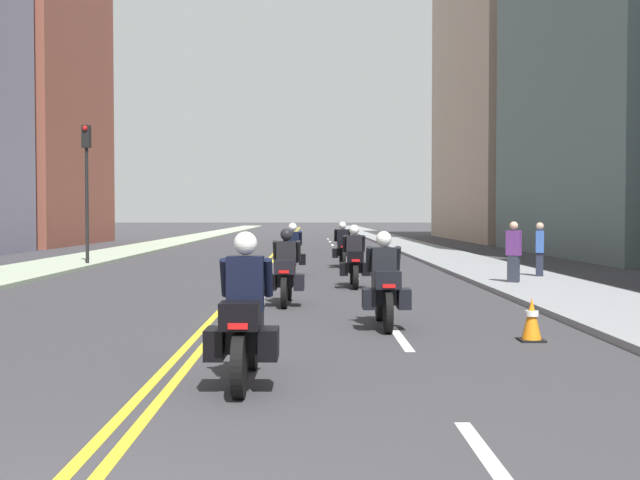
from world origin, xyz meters
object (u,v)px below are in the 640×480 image
object	(u,v)px
motorcycle_5	(343,248)
traffic_cone_0	(532,320)
pedestrian_0	(514,253)
motorcycle_2	(286,273)
pedestrian_1	(540,251)
motorcycle_1	(384,287)
motorcycle_4	(293,254)
motorcycle_3	(354,262)
motorcycle_0	(245,324)
traffic_light_near	(87,169)

from	to	relation	value
motorcycle_5	traffic_cone_0	size ratio (longest dim) A/B	3.34
traffic_cone_0	pedestrian_0	distance (m)	8.86
motorcycle_2	pedestrian_1	world-z (taller)	pedestrian_1
pedestrian_0	motorcycle_5	bearing A→B (deg)	-32.01
motorcycle_1	pedestrian_0	world-z (taller)	pedestrian_0
motorcycle_1	motorcycle_4	bearing A→B (deg)	98.82
motorcycle_3	traffic_cone_0	world-z (taller)	motorcycle_3
motorcycle_2	traffic_cone_0	world-z (taller)	motorcycle_2
pedestrian_0	motorcycle_3	bearing A→B (deg)	30.68
motorcycle_1	motorcycle_2	world-z (taller)	motorcycle_1
motorcycle_5	pedestrian_1	world-z (taller)	pedestrian_1
motorcycle_0	motorcycle_3	distance (m)	11.61
motorcycle_3	pedestrian_0	bearing A→B (deg)	1.31
motorcycle_0	traffic_cone_0	distance (m)	4.92
motorcycle_4	motorcycle_5	size ratio (longest dim) A/B	1.06
motorcycle_4	pedestrian_0	distance (m)	6.89
motorcycle_2	traffic_light_near	size ratio (longest dim) A/B	0.43
motorcycle_4	pedestrian_1	size ratio (longest dim) A/B	1.39
motorcycle_4	motorcycle_0	bearing A→B (deg)	-92.78
motorcycle_0	motorcycle_5	world-z (taller)	motorcycle_0
motorcycle_2	pedestrian_0	size ratio (longest dim) A/B	1.28
motorcycle_2	motorcycle_4	size ratio (longest dim) A/B	0.95
traffic_light_near	pedestrian_0	distance (m)	15.68
pedestrian_0	pedestrian_1	world-z (taller)	pedestrian_0
motorcycle_3	motorcycle_4	bearing A→B (deg)	113.72
motorcycle_4	traffic_light_near	bearing A→B (deg)	148.00
motorcycle_2	traffic_light_near	xyz separation A→B (m)	(-7.48, 12.00, 2.81)
motorcycle_2	motorcycle_4	xyz separation A→B (m)	(-0.04, 7.73, 0.02)
motorcycle_3	pedestrian_1	size ratio (longest dim) A/B	1.27
motorcycle_2	motorcycle_4	world-z (taller)	motorcycle_4
motorcycle_1	pedestrian_0	bearing A→B (deg)	60.74
motorcycle_3	motorcycle_4	world-z (taller)	motorcycle_4
traffic_cone_0	pedestrian_1	distance (m)	11.11
motorcycle_2	motorcycle_3	distance (m)	4.20
motorcycle_0	motorcycle_3	world-z (taller)	motorcycle_0
pedestrian_0	pedestrian_1	distance (m)	2.35
motorcycle_0	motorcycle_4	xyz separation A→B (m)	(0.18, 15.31, -0.00)
motorcycle_5	pedestrian_1	size ratio (longest dim) A/B	1.31
motorcycle_0	motorcycle_3	size ratio (longest dim) A/B	1.02
motorcycle_1	motorcycle_3	world-z (taller)	motorcycle_3
motorcycle_0	motorcycle_2	world-z (taller)	motorcycle_0
traffic_cone_0	traffic_light_near	bearing A→B (deg)	123.93
motorcycle_5	motorcycle_1	bearing A→B (deg)	-90.91
motorcycle_3	pedestrian_0	size ratio (longest dim) A/B	1.24
motorcycle_3	motorcycle_4	xyz separation A→B (m)	(-1.66, 3.85, 0.02)
motorcycle_1	motorcycle_4	xyz separation A→B (m)	(-1.75, 11.00, 0.01)
motorcycle_1	motorcycle_4	world-z (taller)	motorcycle_4
traffic_cone_0	traffic_light_near	world-z (taller)	traffic_light_near
motorcycle_3	motorcycle_5	world-z (taller)	motorcycle_5
motorcycle_1	motorcycle_3	distance (m)	7.15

